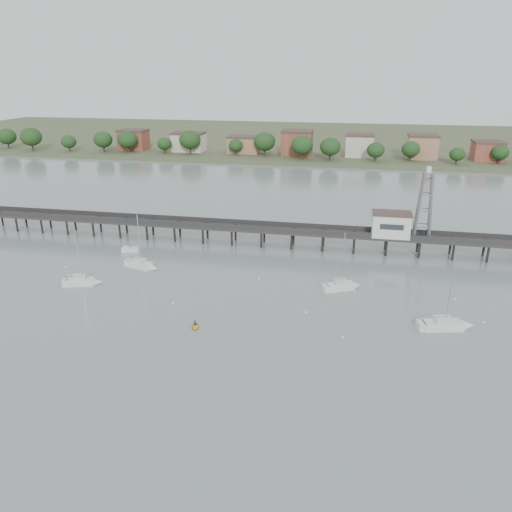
{
  "coord_description": "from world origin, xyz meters",
  "views": [
    {
      "loc": [
        16.09,
        -47.97,
        38.64
      ],
      "look_at": [
        -1.56,
        42.0,
        4.0
      ],
      "focal_mm": 35.0,
      "sensor_mm": 36.0,
      "label": 1
    }
  ],
  "objects_px": {
    "sailboat_c": "(345,286)",
    "sailboat_a": "(85,282)",
    "sailboat_d": "(451,325)",
    "yellow_dinghy": "(195,327)",
    "lattice_tower": "(425,206)",
    "pier": "(278,230)",
    "sailboat_b": "(144,266)",
    "white_tender": "(129,250)"
  },
  "relations": [
    {
      "from": "pier",
      "to": "sailboat_b",
      "type": "xyz_separation_m",
      "value": [
        -24.77,
        -19.23,
        -3.15
      ]
    },
    {
      "from": "sailboat_c",
      "to": "sailboat_a",
      "type": "xyz_separation_m",
      "value": [
        -48.4,
        -7.49,
        0.0
      ]
    },
    {
      "from": "pier",
      "to": "yellow_dinghy",
      "type": "relative_size",
      "value": 61.25
    },
    {
      "from": "sailboat_c",
      "to": "yellow_dinghy",
      "type": "xyz_separation_m",
      "value": [
        -22.89,
        -19.44,
        -0.65
      ]
    },
    {
      "from": "sailboat_d",
      "to": "sailboat_b",
      "type": "xyz_separation_m",
      "value": [
        -57.6,
        14.41,
        0.01
      ]
    },
    {
      "from": "lattice_tower",
      "to": "sailboat_a",
      "type": "height_order",
      "value": "lattice_tower"
    },
    {
      "from": "lattice_tower",
      "to": "sailboat_d",
      "type": "xyz_separation_m",
      "value": [
        1.34,
        -33.64,
        -10.46
      ]
    },
    {
      "from": "pier",
      "to": "sailboat_a",
      "type": "relative_size",
      "value": 13.3
    },
    {
      "from": "sailboat_d",
      "to": "yellow_dinghy",
      "type": "distance_m",
      "value": 40.43
    },
    {
      "from": "pier",
      "to": "sailboat_d",
      "type": "relative_size",
      "value": 10.94
    },
    {
      "from": "lattice_tower",
      "to": "pier",
      "type": "bearing_deg",
      "value": -180.0
    },
    {
      "from": "sailboat_d",
      "to": "lattice_tower",
      "type": "bearing_deg",
      "value": 78.66
    },
    {
      "from": "yellow_dinghy",
      "to": "sailboat_c",
      "type": "bearing_deg",
      "value": 26.11
    },
    {
      "from": "pier",
      "to": "sailboat_b",
      "type": "distance_m",
      "value": 31.51
    },
    {
      "from": "sailboat_d",
      "to": "pier",
      "type": "bearing_deg",
      "value": 120.69
    },
    {
      "from": "pier",
      "to": "yellow_dinghy",
      "type": "xyz_separation_m",
      "value": [
        -6.9,
        -41.06,
        -3.79
      ]
    },
    {
      "from": "pier",
      "to": "sailboat_c",
      "type": "height_order",
      "value": "sailboat_c"
    },
    {
      "from": "sailboat_d",
      "to": "sailboat_b",
      "type": "height_order",
      "value": "sailboat_d"
    },
    {
      "from": "sailboat_d",
      "to": "sailboat_b",
      "type": "distance_m",
      "value": 59.38
    },
    {
      "from": "yellow_dinghy",
      "to": "sailboat_a",
      "type": "bearing_deg",
      "value": 140.68
    },
    {
      "from": "lattice_tower",
      "to": "sailboat_a",
      "type": "bearing_deg",
      "value": -155.51
    },
    {
      "from": "white_tender",
      "to": "yellow_dinghy",
      "type": "distance_m",
      "value": 39.75
    },
    {
      "from": "sailboat_c",
      "to": "sailboat_b",
      "type": "bearing_deg",
      "value": 150.51
    },
    {
      "from": "lattice_tower",
      "to": "white_tender",
      "type": "distance_m",
      "value": 65.26
    },
    {
      "from": "sailboat_d",
      "to": "sailboat_c",
      "type": "bearing_deg",
      "value": 130.89
    },
    {
      "from": "sailboat_b",
      "to": "yellow_dinghy",
      "type": "xyz_separation_m",
      "value": [
        17.87,
        -21.83,
        -0.65
      ]
    },
    {
      "from": "sailboat_b",
      "to": "yellow_dinghy",
      "type": "relative_size",
      "value": 4.89
    },
    {
      "from": "pier",
      "to": "white_tender",
      "type": "xyz_separation_m",
      "value": [
        -32.05,
        -10.29,
        -3.34
      ]
    },
    {
      "from": "sailboat_c",
      "to": "sailboat_d",
      "type": "bearing_deg",
      "value": -61.63
    },
    {
      "from": "sailboat_c",
      "to": "lattice_tower",
      "type": "bearing_deg",
      "value": 28.21
    },
    {
      "from": "pier",
      "to": "sailboat_b",
      "type": "bearing_deg",
      "value": -142.17
    },
    {
      "from": "lattice_tower",
      "to": "yellow_dinghy",
      "type": "relative_size",
      "value": 6.33
    },
    {
      "from": "sailboat_c",
      "to": "sailboat_a",
      "type": "bearing_deg",
      "value": 162.66
    },
    {
      "from": "sailboat_c",
      "to": "white_tender",
      "type": "height_order",
      "value": "sailboat_c"
    },
    {
      "from": "sailboat_a",
      "to": "sailboat_b",
      "type": "bearing_deg",
      "value": 34.46
    },
    {
      "from": "sailboat_a",
      "to": "yellow_dinghy",
      "type": "relative_size",
      "value": 4.6
    },
    {
      "from": "sailboat_a",
      "to": "yellow_dinghy",
      "type": "bearing_deg",
      "value": -42.92
    },
    {
      "from": "lattice_tower",
      "to": "white_tender",
      "type": "relative_size",
      "value": 3.82
    },
    {
      "from": "sailboat_d",
      "to": "yellow_dinghy",
      "type": "relative_size",
      "value": 5.6
    },
    {
      "from": "sailboat_b",
      "to": "white_tender",
      "type": "xyz_separation_m",
      "value": [
        -7.29,
        8.94,
        -0.2
      ]
    },
    {
      "from": "lattice_tower",
      "to": "sailboat_a",
      "type": "relative_size",
      "value": 1.37
    },
    {
      "from": "sailboat_b",
      "to": "white_tender",
      "type": "distance_m",
      "value": 11.54
    }
  ]
}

